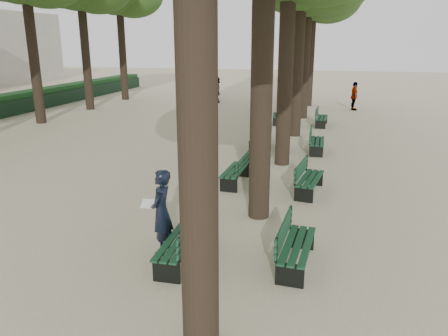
# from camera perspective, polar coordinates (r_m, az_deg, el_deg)

# --- Properties ---
(ground) EXTENTS (120.00, 120.00, 0.00)m
(ground) POSITION_cam_1_polar(r_m,az_deg,el_deg) (8.87, -8.67, -12.56)
(ground) COLOR #BFB291
(ground) RESTS_ON ground
(bench_left_0) EXTENTS (0.62, 1.82, 0.92)m
(bench_left_0) POSITION_cam_1_polar(r_m,az_deg,el_deg) (8.84, -5.85, -10.56)
(bench_left_0) COLOR black
(bench_left_0) RESTS_ON ground
(bench_left_1) EXTENTS (0.63, 1.82, 0.92)m
(bench_left_1) POSITION_cam_1_polar(r_m,az_deg,el_deg) (13.40, 1.47, -0.99)
(bench_left_1) COLOR black
(bench_left_1) RESTS_ON ground
(bench_left_2) EXTENTS (0.71, 1.84, 0.92)m
(bench_left_2) POSITION_cam_1_polar(r_m,az_deg,el_deg) (17.84, 4.74, 3.36)
(bench_left_2) COLOR black
(bench_left_2) RESTS_ON ground
(bench_left_3) EXTENTS (0.77, 1.85, 0.92)m
(bench_left_3) POSITION_cam_1_polar(r_m,az_deg,el_deg) (23.51, 7.07, 6.44)
(bench_left_3) COLOR black
(bench_left_3) RESTS_ON ground
(bench_right_0) EXTENTS (0.68, 1.83, 0.92)m
(bench_right_0) POSITION_cam_1_polar(r_m,az_deg,el_deg) (8.77, 9.44, -10.93)
(bench_right_0) COLOR black
(bench_right_0) RESTS_ON ground
(bench_right_1) EXTENTS (0.81, 1.86, 0.92)m
(bench_right_1) POSITION_cam_1_polar(r_m,az_deg,el_deg) (12.83, 11.10, -2.10)
(bench_right_1) COLOR black
(bench_right_1) RESTS_ON ground
(bench_right_2) EXTENTS (0.60, 1.81, 0.92)m
(bench_right_2) POSITION_cam_1_polar(r_m,az_deg,el_deg) (17.63, 12.03, 2.90)
(bench_right_2) COLOR black
(bench_right_2) RESTS_ON ground
(bench_right_3) EXTENTS (0.63, 1.82, 0.92)m
(bench_right_3) POSITION_cam_1_polar(r_m,az_deg,el_deg) (23.19, 12.61, 6.03)
(bench_right_3) COLOR black
(bench_right_3) RESTS_ON ground
(man_with_map) EXTENTS (0.62, 0.72, 1.79)m
(man_with_map) POSITION_cam_1_polar(r_m,az_deg,el_deg) (9.04, -8.17, -5.69)
(man_with_map) COLOR black
(man_with_map) RESTS_ON ground
(pedestrian_d) EXTENTS (0.85, 0.55, 1.62)m
(pedestrian_d) POSITION_cam_1_polar(r_m,az_deg,el_deg) (35.90, 8.76, 10.62)
(pedestrian_d) COLOR #262628
(pedestrian_d) RESTS_ON ground
(pedestrian_c) EXTENTS (0.54, 1.09, 1.77)m
(pedestrian_c) POSITION_cam_1_polar(r_m,az_deg,el_deg) (29.00, 16.65, 8.97)
(pedestrian_c) COLOR #262628
(pedestrian_c) RESTS_ON ground
(pedestrian_e) EXTENTS (1.18, 1.63, 1.82)m
(pedestrian_e) POSITION_cam_1_polar(r_m,az_deg,el_deg) (31.42, -0.99, 10.20)
(pedestrian_e) COLOR #262628
(pedestrian_e) RESTS_ON ground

